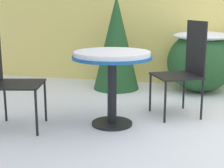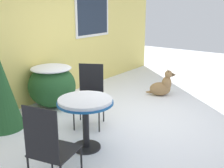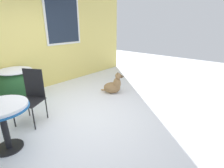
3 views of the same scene
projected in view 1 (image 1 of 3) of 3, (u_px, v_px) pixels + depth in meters
name	position (u px, v px, depth m)	size (l,w,h in m)	color
shrub_left	(201.00, 59.00, 4.91)	(0.96, 0.96, 0.86)	#235128
evergreen_bush	(116.00, 43.00, 5.03)	(0.68, 0.68, 1.37)	#235128
patio_table	(112.00, 65.00, 3.45)	(0.80, 0.80, 0.77)	black
patio_chair_near_table	(184.00, 66.00, 3.80)	(0.63, 0.63, 1.06)	black
patio_chair_far_side	(8.00, 74.00, 3.37)	(0.56, 0.56, 1.06)	black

